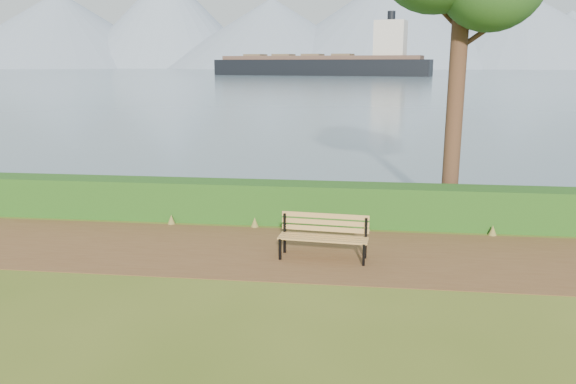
# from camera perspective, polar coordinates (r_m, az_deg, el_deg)

# --- Properties ---
(ground) EXTENTS (140.00, 140.00, 0.00)m
(ground) POSITION_cam_1_polar(r_m,az_deg,el_deg) (11.65, 0.15, -6.63)
(ground) COLOR #455919
(ground) RESTS_ON ground
(path) EXTENTS (40.00, 3.40, 0.01)m
(path) POSITION_cam_1_polar(r_m,az_deg,el_deg) (11.93, 0.32, -6.13)
(path) COLOR brown
(path) RESTS_ON ground
(hedge) EXTENTS (32.00, 0.85, 1.00)m
(hedge) POSITION_cam_1_polar(r_m,az_deg,el_deg) (13.98, 1.43, -1.13)
(hedge) COLOR #1B4413
(hedge) RESTS_ON ground
(water) EXTENTS (700.00, 510.00, 0.00)m
(water) POSITION_cam_1_polar(r_m,az_deg,el_deg) (270.92, 6.90, 12.10)
(water) COLOR #42566A
(water) RESTS_ON ground
(mountains) EXTENTS (585.00, 190.00, 70.00)m
(mountains) POSITION_cam_1_polar(r_m,az_deg,el_deg) (417.75, 5.80, 16.22)
(mountains) COLOR gray
(mountains) RESTS_ON ground
(bench) EXTENTS (1.84, 0.68, 0.91)m
(bench) POSITION_cam_1_polar(r_m,az_deg,el_deg) (11.47, 3.66, -4.22)
(bench) COLOR black
(bench) RESTS_ON ground
(cargo_ship) EXTENTS (67.25, 25.07, 20.22)m
(cargo_ship) POSITION_cam_1_polar(r_m,az_deg,el_deg) (175.17, 4.01, 12.70)
(cargo_ship) COLOR black
(cargo_ship) RESTS_ON ground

